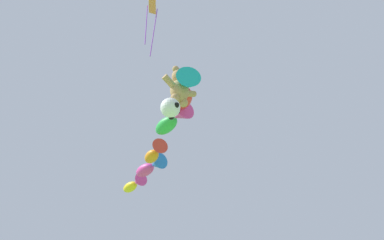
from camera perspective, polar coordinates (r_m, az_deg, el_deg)
name	(u,v)px	position (r m, az deg, el deg)	size (l,w,h in m)	color
teddy_bear_kite	(180,86)	(15.12, -1.88, 5.15)	(1.76, 0.77, 1.78)	tan
soccer_ball_kite	(171,108)	(14.01, -3.29, 1.86)	(0.83, 0.83, 0.76)	white
fish_kite_crimson	(185,91)	(15.45, -1.13, 4.51)	(1.94, 2.28, 1.01)	red
fish_kite_emerald	(173,120)	(17.01, -2.92, 0.04)	(1.23, 2.48, 0.92)	green
fish_kite_tangerine	(155,153)	(19.20, -5.71, -4.97)	(1.33, 2.01, 0.81)	orange
fish_kite_magenta	(151,167)	(21.13, -6.34, -7.09)	(1.06, 2.35, 0.93)	#E53F9E
fish_kite_goldfin	(134,184)	(23.27, -8.82, -9.65)	(1.08, 2.21, 0.81)	yellow
diamond_kite	(152,5)	(13.88, -6.13, 17.07)	(1.03, 0.85, 3.18)	orange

